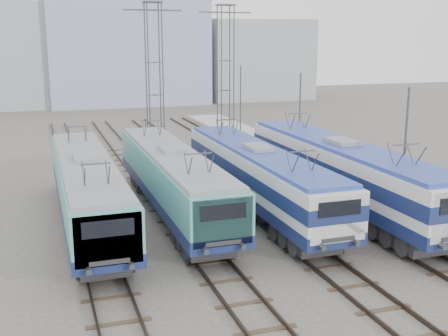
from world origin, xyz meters
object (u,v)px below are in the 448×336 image
Objects in this scene: locomotive_center_left at (173,177)px; locomotive_center_right at (259,174)px; catenary_tower_east at (226,71)px; mast_front at (404,157)px; mast_rear at (241,104)px; locomotive_far_right at (342,169)px; mast_mid at (299,123)px; catenary_tower_west at (154,74)px; locomotive_far_left at (87,187)px.

locomotive_center_left is 1.00× the size of locomotive_center_right.
catenary_tower_east reaches higher than mast_front.
catenary_tower_east is 22.32m from mast_front.
locomotive_center_left is 2.47× the size of mast_rear.
locomotive_center_right is at bearing 167.40° from locomotive_far_right.
locomotive_center_left is at bearing 167.34° from locomotive_far_right.
mast_mid is 1.00× the size of mast_rear.
catenary_tower_east is at bearing 76.85° from locomotive_center_right.
mast_rear is (0.00, 24.00, 0.00)m from mast_front.
locomotive_center_left is 22.07m from mast_rear.
catenary_tower_west is 1.71× the size of mast_front.
catenary_tower_east is at bearing 90.75° from locomotive_far_right.
locomotive_far_right reaches higher than locomotive_center_left.
mast_rear is at bearing 43.60° from catenary_tower_east.
locomotive_far_right is (9.00, -2.02, 0.20)m from locomotive_center_left.
catenary_tower_west is (6.75, 15.73, 4.50)m from locomotive_far_left.
catenary_tower_east is at bearing 62.99° from locomotive_center_left.
locomotive_far_left is at bearing 177.13° from locomotive_center_right.
locomotive_center_right is at bearing 149.01° from mast_front.
mast_rear is (6.35, 20.19, 1.28)m from locomotive_center_right.
locomotive_center_left is 2.47× the size of mast_mid.
locomotive_far_right is 1.54× the size of catenary_tower_east.
catenary_tower_west is (-2.25, 16.19, 4.42)m from locomotive_center_right.
locomotive_far_right is 1.54× the size of catenary_tower_west.
locomotive_far_right is 2.65× the size of mast_front.
locomotive_far_right is 21.30m from mast_rear.
mast_mid is (10.85, 7.17, 1.34)m from locomotive_center_left.
catenary_tower_east is at bearing 95.45° from mast_front.
locomotive_center_right is 16.93m from catenary_tower_west.
mast_rear reaches higher than locomotive_far_right.
mast_rear is at bearing 52.12° from locomotive_far_left.
mast_rear reaches higher than locomotive_far_left.
locomotive_center_left is 19.78m from catenary_tower_east.
locomotive_center_left is 9.23m from locomotive_far_right.
locomotive_center_right is at bearing -107.46° from mast_rear.
locomotive_center_left is 4.61m from locomotive_center_right.
locomotive_center_left is 0.93× the size of locomotive_far_right.
mast_mid is (8.60, -8.00, -3.14)m from catenary_tower_west.
mast_front is at bearing -90.00° from mast_mid.
mast_rear is at bearing 24.94° from catenary_tower_west.
locomotive_center_right is 0.94× the size of locomotive_far_right.
mast_front is (2.10, -22.00, -3.14)m from catenary_tower_east.
catenary_tower_west is at bearing 97.91° from locomotive_center_right.
mast_mid is at bearing -42.93° from catenary_tower_west.
locomotive_center_left reaches higher than locomotive_far_left.
locomotive_center_right is 21.20m from mast_rear.
locomotive_far_right is 2.65× the size of mast_mid.
catenary_tower_west reaches higher than locomotive_far_right.
catenary_tower_west reaches higher than locomotive_far_left.
locomotive_far_left is 0.99× the size of locomotive_center_left.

